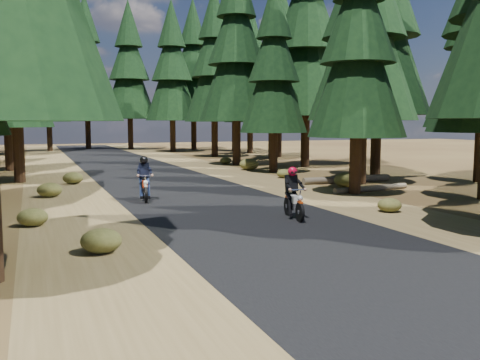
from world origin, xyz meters
The scene contains 10 objects.
ground centered at (0.00, 0.00, 0.00)m, with size 120.00×120.00×0.00m, color #462F19.
road centered at (0.00, 5.00, 0.01)m, with size 6.00×100.00×0.01m, color black.
shoulder_l centered at (-4.60, 5.00, 0.00)m, with size 3.20×100.00×0.01m, color brown.
shoulder_r centered at (4.60, 5.00, 0.00)m, with size 3.20×100.00×0.01m, color brown.
pine_forest centered at (-0.02, 21.05, 7.89)m, with size 34.59×55.08×16.32m.
log_near centered at (7.99, 8.02, 0.16)m, with size 0.32×0.32×4.70m, color #4C4233.
log_far centered at (7.19, 4.98, 0.12)m, with size 0.24×0.24×3.88m, color #4C4233.
understory_shrubs centered at (1.25, 8.21, 0.28)m, with size 15.78×29.59×0.69m.
rider_lead centered at (1.29, 0.47, 0.51)m, with size 0.76×1.76×1.52m.
rider_follow centered at (-2.06, 5.64, 0.54)m, with size 0.77×1.86×1.61m.
Camera 1 is at (-5.85, -13.37, 2.83)m, focal length 40.00 mm.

